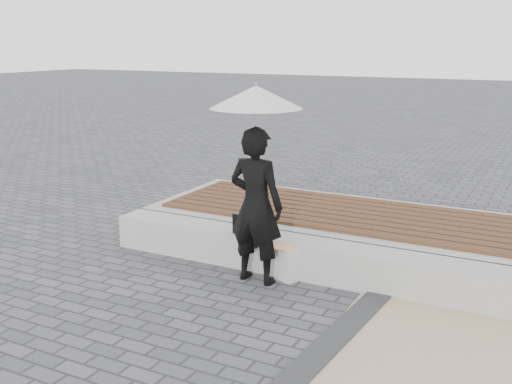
# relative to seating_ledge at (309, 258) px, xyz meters

# --- Properties ---
(ground) EXTENTS (80.00, 80.00, 0.00)m
(ground) POSITION_rel_seating_ledge_xyz_m (0.00, -1.60, -0.20)
(ground) COLOR #505055
(ground) RESTS_ON ground
(edging_band) EXTENTS (0.61, 5.20, 0.04)m
(edging_band) POSITION_rel_seating_ledge_xyz_m (0.75, -2.10, -0.18)
(edging_band) COLOR #313133
(edging_band) RESTS_ON ground
(seating_ledge) EXTENTS (5.00, 0.45, 0.40)m
(seating_ledge) POSITION_rel_seating_ledge_xyz_m (0.00, 0.00, 0.00)
(seating_ledge) COLOR #A4A49F
(seating_ledge) RESTS_ON ground
(timber_platform) EXTENTS (5.00, 2.00, 0.40)m
(timber_platform) POSITION_rel_seating_ledge_xyz_m (0.00, 1.20, 0.00)
(timber_platform) COLOR #A9A8A4
(timber_platform) RESTS_ON ground
(timber_decking) EXTENTS (4.60, 1.60, 0.04)m
(timber_decking) POSITION_rel_seating_ledge_xyz_m (0.00, 1.20, 0.22)
(timber_decking) COLOR brown
(timber_decking) RESTS_ON timber_platform
(woman) EXTENTS (0.64, 0.44, 1.70)m
(woman) POSITION_rel_seating_ledge_xyz_m (-0.45, -0.42, 0.65)
(woman) COLOR black
(woman) RESTS_ON ground
(parasol) EXTENTS (0.95, 0.95, 1.22)m
(parasol) POSITION_rel_seating_ledge_xyz_m (-0.45, -0.42, 1.80)
(parasol) COLOR #A1A1A5
(parasol) RESTS_ON ground
(handbag) EXTENTS (0.35, 0.17, 0.24)m
(handbag) POSITION_rel_seating_ledge_xyz_m (-0.72, -0.12, 0.32)
(handbag) COLOR black
(handbag) RESTS_ON seating_ledge
(canvas_tote) EXTENTS (0.40, 0.28, 0.39)m
(canvas_tote) POSITION_rel_seating_ledge_xyz_m (-0.22, -0.22, -0.01)
(canvas_tote) COLOR beige
(canvas_tote) RESTS_ON ground
(magazine) EXTENTS (0.36, 0.32, 0.01)m
(magazine) POSITION_rel_seating_ledge_xyz_m (-0.22, -0.27, 0.19)
(magazine) COLOR #DB4A2C
(magazine) RESTS_ON canvas_tote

